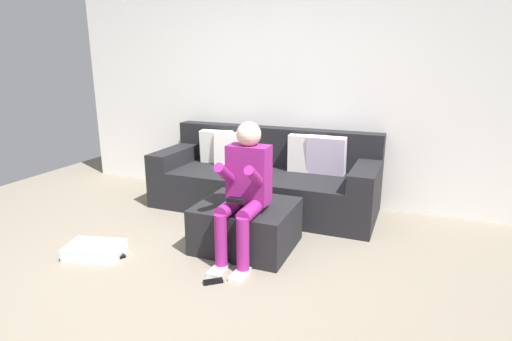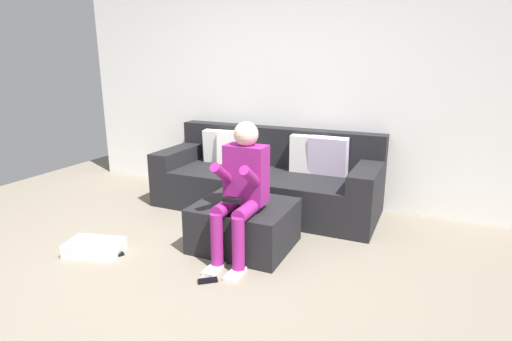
{
  "view_description": "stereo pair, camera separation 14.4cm",
  "coord_description": "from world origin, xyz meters",
  "px_view_note": "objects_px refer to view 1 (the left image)",
  "views": [
    {
      "loc": [
        1.54,
        -2.21,
        1.61
      ],
      "look_at": [
        0.11,
        1.34,
        0.57
      ],
      "focal_mm": 28.85,
      "sensor_mm": 36.0,
      "label": 1
    },
    {
      "loc": [
        1.68,
        -2.16,
        1.61
      ],
      "look_at": [
        0.11,
        1.34,
        0.57
      ],
      "focal_mm": 28.85,
      "sensor_mm": 36.0,
      "label": 2
    }
  ],
  "objects_px": {
    "storage_bin": "(95,250)",
    "remote_near_ottoman": "(213,281)",
    "ottoman": "(247,225)",
    "couch_sectional": "(266,179)",
    "person_seated": "(245,185)",
    "remote_by_storage_bin": "(119,254)"
  },
  "relations": [
    {
      "from": "storage_bin",
      "to": "remote_near_ottoman",
      "type": "xyz_separation_m",
      "value": [
        1.12,
        -0.01,
        -0.04
      ]
    },
    {
      "from": "couch_sectional",
      "to": "remote_near_ottoman",
      "type": "height_order",
      "value": "couch_sectional"
    },
    {
      "from": "remote_near_ottoman",
      "to": "remote_by_storage_bin",
      "type": "xyz_separation_m",
      "value": [
        -0.95,
        0.1,
        0.0
      ]
    },
    {
      "from": "couch_sectional",
      "to": "ottoman",
      "type": "bearing_deg",
      "value": -78.62
    },
    {
      "from": "couch_sectional",
      "to": "remote_near_ottoman",
      "type": "relative_size",
      "value": 16.71
    },
    {
      "from": "couch_sectional",
      "to": "person_seated",
      "type": "distance_m",
      "value": 1.28
    },
    {
      "from": "couch_sectional",
      "to": "ottoman",
      "type": "relative_size",
      "value": 2.98
    },
    {
      "from": "person_seated",
      "to": "ottoman",
      "type": "bearing_deg",
      "value": 109.19
    },
    {
      "from": "remote_by_storage_bin",
      "to": "ottoman",
      "type": "bearing_deg",
      "value": 57.41
    },
    {
      "from": "person_seated",
      "to": "remote_near_ottoman",
      "type": "bearing_deg",
      "value": -95.98
    },
    {
      "from": "ottoman",
      "to": "remote_by_storage_bin",
      "type": "height_order",
      "value": "ottoman"
    },
    {
      "from": "person_seated",
      "to": "storage_bin",
      "type": "height_order",
      "value": "person_seated"
    },
    {
      "from": "person_seated",
      "to": "storage_bin",
      "type": "distance_m",
      "value": 1.38
    },
    {
      "from": "remote_near_ottoman",
      "to": "ottoman",
      "type": "bearing_deg",
      "value": 51.96
    },
    {
      "from": "person_seated",
      "to": "storage_bin",
      "type": "xyz_separation_m",
      "value": [
        -1.17,
        -0.47,
        -0.57
      ]
    },
    {
      "from": "person_seated",
      "to": "remote_by_storage_bin",
      "type": "bearing_deg",
      "value": -158.92
    },
    {
      "from": "ottoman",
      "to": "remote_near_ottoman",
      "type": "relative_size",
      "value": 5.6
    },
    {
      "from": "ottoman",
      "to": "storage_bin",
      "type": "distance_m",
      "value": 1.29
    },
    {
      "from": "storage_bin",
      "to": "remote_near_ottoman",
      "type": "bearing_deg",
      "value": -0.3
    },
    {
      "from": "storage_bin",
      "to": "person_seated",
      "type": "bearing_deg",
      "value": 22.14
    },
    {
      "from": "storage_bin",
      "to": "remote_near_ottoman",
      "type": "distance_m",
      "value": 1.12
    },
    {
      "from": "person_seated",
      "to": "remote_by_storage_bin",
      "type": "height_order",
      "value": "person_seated"
    }
  ]
}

